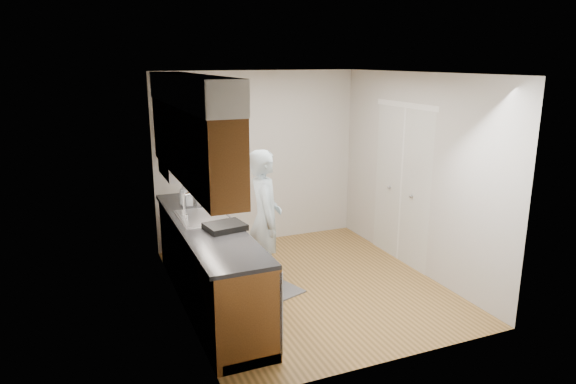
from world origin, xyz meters
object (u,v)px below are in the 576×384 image
object	(u,v)px
person	(265,211)
dish_rack	(225,227)
steel_can	(198,202)
soap_bottle_a	(183,194)
soap_bottle_c	(201,197)
soap_bottle_b	(190,198)

from	to	relation	value
person	dish_rack	distance (m)	0.75
steel_can	soap_bottle_a	bearing A→B (deg)	138.71
soap_bottle_c	steel_can	distance (m)	0.13
person	soap_bottle_b	xyz separation A→B (m)	(-0.75, 0.59, 0.08)
steel_can	dish_rack	bearing A→B (deg)	-86.38
person	dish_rack	xyz separation A→B (m)	(-0.60, -0.44, 0.02)
soap_bottle_c	soap_bottle_a	bearing A→B (deg)	173.48
person	soap_bottle_b	distance (m)	0.95
soap_bottle_a	soap_bottle_b	xyz separation A→B (m)	(0.06, -0.05, -0.04)
soap_bottle_b	soap_bottle_c	world-z (taller)	soap_bottle_b
person	soap_bottle_c	distance (m)	0.86
soap_bottle_c	dish_rack	bearing A→B (deg)	-90.22
person	soap_bottle_c	size ratio (longest dim) A/B	11.16
dish_rack	soap_bottle_b	bearing A→B (deg)	89.09
soap_bottle_b	soap_bottle_a	bearing A→B (deg)	140.43
person	soap_bottle_c	xyz separation A→B (m)	(-0.60, 0.62, 0.07)
soap_bottle_c	dish_rack	distance (m)	1.06
soap_bottle_a	dish_rack	distance (m)	1.11
person	dish_rack	world-z (taller)	person
soap_bottle_c	steel_can	xyz separation A→B (m)	(-0.06, -0.10, -0.03)
soap_bottle_c	steel_can	bearing A→B (deg)	-121.97
soap_bottle_a	steel_can	world-z (taller)	soap_bottle_a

